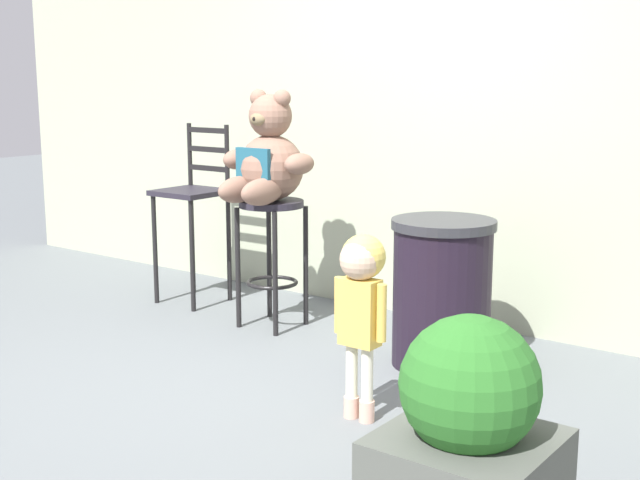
% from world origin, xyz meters
% --- Properties ---
extents(ground_plane, '(24.00, 24.00, 0.00)m').
position_xyz_m(ground_plane, '(0.00, 0.00, 0.00)').
color(ground_plane, slate).
extents(building_wall, '(7.89, 0.30, 3.46)m').
position_xyz_m(building_wall, '(0.00, 1.98, 1.73)').
color(building_wall, '#A9B093').
rests_on(building_wall, ground_plane).
extents(bar_stool_with_teddy, '(0.40, 0.40, 0.80)m').
position_xyz_m(bar_stool_with_teddy, '(-0.59, 1.08, 0.57)').
color(bar_stool_with_teddy, '#24202B').
rests_on(bar_stool_with_teddy, ground_plane).
extents(teddy_bear, '(0.62, 0.56, 0.67)m').
position_xyz_m(teddy_bear, '(-0.59, 1.05, 1.04)').
color(teddy_bear, '#856251').
rests_on(teddy_bear, bar_stool_with_teddy).
extents(child_walking, '(0.27, 0.22, 0.86)m').
position_xyz_m(child_walking, '(0.68, 0.18, 0.62)').
color(child_walking, '#D9A994').
rests_on(child_walking, ground_plane).
extents(trash_bin, '(0.56, 0.56, 0.80)m').
position_xyz_m(trash_bin, '(0.61, 1.07, 0.40)').
color(trash_bin, black).
rests_on(trash_bin, ground_plane).
extents(bar_chair_empty, '(0.42, 0.42, 1.22)m').
position_xyz_m(bar_chair_empty, '(-1.40, 1.23, 0.70)').
color(bar_chair_empty, '#24202B').
rests_on(bar_chair_empty, ground_plane).
extents(planter_with_shrub, '(0.54, 0.54, 0.79)m').
position_xyz_m(planter_with_shrub, '(1.56, -0.49, 0.36)').
color(planter_with_shrub, '#4F524B').
rests_on(planter_with_shrub, ground_plane).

